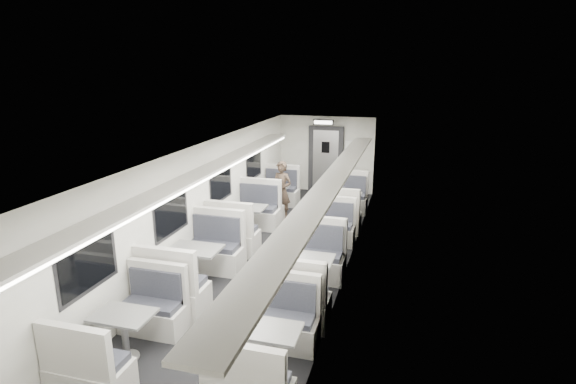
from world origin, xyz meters
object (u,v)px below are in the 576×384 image
Objects in this scene: booth_left_c at (196,268)px; vestibule_door at (326,160)px; booth_right_d at (269,352)px; exit_sign at (323,122)px; booth_right_c at (306,277)px; passenger at (282,191)px; booth_left_d at (125,336)px; booth_left_a at (272,199)px; booth_left_b at (246,222)px; booth_right_b at (327,240)px; booth_right_a at (344,207)px.

booth_left_c is 7.16m from vestibule_door.
booth_right_d is 3.20× the size of exit_sign.
booth_right_d is 0.94× the size of vestibule_door.
passenger reaches higher than booth_right_c.
passenger is at bearing 86.08° from booth_left_d.
booth_left_d is at bearing -90.00° from booth_left_c.
booth_left_a is at bearing 90.00° from booth_left_d.
exit_sign is (1.00, 4.04, 1.88)m from booth_left_b.
booth_right_c is 4.21m from passenger.
booth_left_b is at bearing -90.00° from booth_left_a.
booth_right_b is at bearing 64.53° from booth_left_d.
booth_left_d is at bearing -90.00° from booth_left_a.
booth_left_b is 3.61× the size of exit_sign.
booth_right_b is 2.56m from passenger.
vestibule_door reaches higher than booth_right_b.
booth_left_d is 6.20m from passenger.
booth_left_a is at bearing 90.00° from booth_left_c.
booth_right_c reaches higher than booth_right_b.
booth_left_a is at bearing 144.65° from passenger.
passenger is (0.42, 4.06, 0.38)m from booth_left_c.
vestibule_door is at bearing 95.55° from passenger.
booth_right_a is at bearing 42.63° from booth_left_b.
booth_left_d is at bearing -131.14° from booth_right_c.
vestibule_door is at bearing 90.00° from exit_sign.
vestibule_door is 3.39× the size of exit_sign.
booth_right_d is (0.00, -2.11, -0.03)m from booth_right_c.
booth_left_b is at bearing -102.46° from vestibule_door.
booth_left_a reaches higher than booth_left_d.
vestibule_door is at bearing 81.94° from booth_left_c.
booth_left_d is 0.99× the size of booth_right_b.
booth_right_a is 1.07× the size of booth_right_d.
booth_left_a is 1.00× the size of booth_right_a.
vestibule_door is (-1.00, 6.89, 0.65)m from booth_right_c.
booth_right_b reaches higher than booth_left_d.
exit_sign is at bearing 76.09° from booth_left_b.
booth_right_a is at bearing 65.46° from booth_left_c.
booth_left_a is 1.08× the size of booth_right_b.
booth_left_c reaches higher than booth_right_a.
booth_left_b reaches higher than booth_right_c.
booth_right_b is at bearing 90.00° from booth_right_d.
booth_right_b is 5.12m from vestibule_door.
booth_left_c is 1.14× the size of booth_right_b.
booth_right_d reaches higher than booth_right_b.
passenger reaches higher than booth_right_a.
exit_sign reaches higher than booth_left_d.
exit_sign reaches higher than booth_right_a.
booth_left_d is at bearing -96.57° from exit_sign.
booth_left_a is 1.09× the size of booth_left_d.
booth_right_a is 1.66m from passenger.
passenger is (-1.58, 6.00, 0.42)m from booth_right_d.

